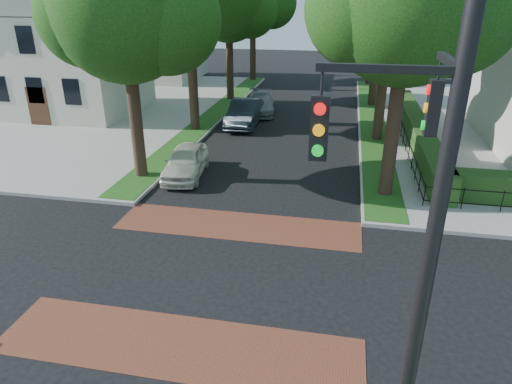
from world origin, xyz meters
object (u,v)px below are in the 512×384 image
Objects in this scene: traffic_signal at (421,212)px; parked_car_front at (186,162)px; parked_car_rear at (260,103)px; parked_car_middle at (245,113)px.

traffic_signal is 1.92× the size of parked_car_front.
traffic_signal is 26.13m from parked_car_rear.
traffic_signal reaches higher than parked_car_rear.
traffic_signal is 1.60× the size of parked_car_middle.
parked_car_middle is at bearing 109.76° from traffic_signal.
parked_car_middle is 3.49m from parked_car_rear.
parked_car_rear is at bearing 82.32° from parked_car_middle.
parked_car_middle reaches higher than parked_car_rear.
parked_car_middle reaches higher than parked_car_front.
parked_car_front is at bearing 124.97° from traffic_signal.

